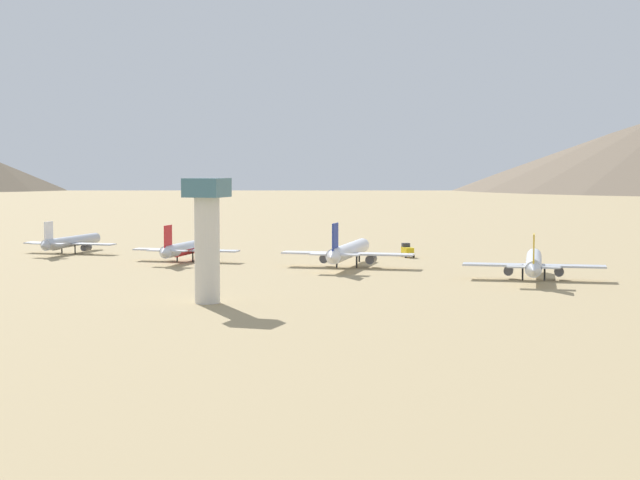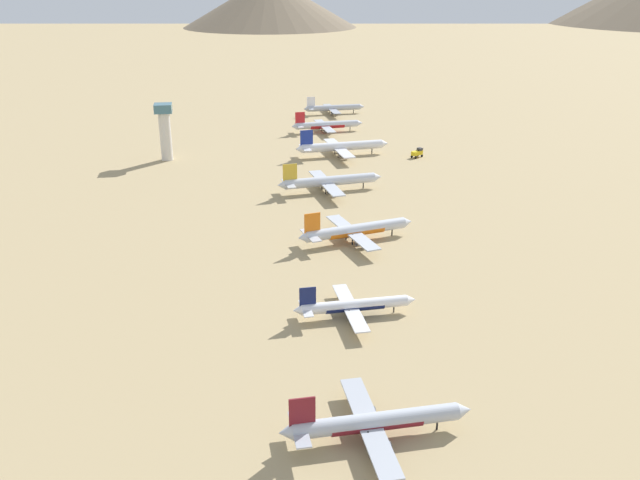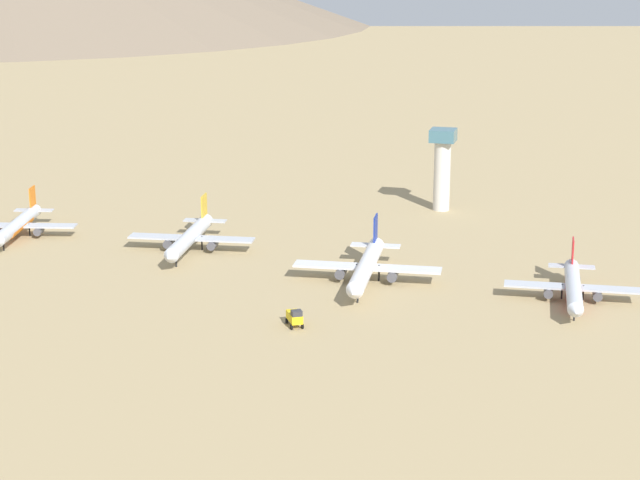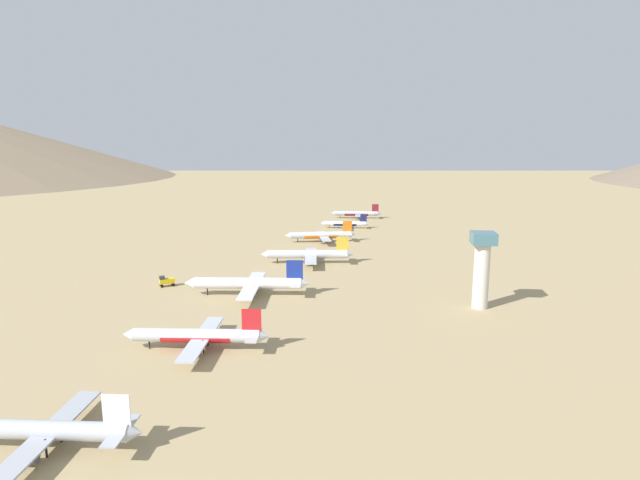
{
  "view_description": "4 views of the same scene",
  "coord_description": "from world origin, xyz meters",
  "px_view_note": "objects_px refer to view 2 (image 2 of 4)",
  "views": [
    {
      "loc": [
        -245.1,
        -30.24,
        26.78
      ],
      "look_at": [
        10.97,
        56.66,
        6.63
      ],
      "focal_mm": 58.51,
      "sensor_mm": 36.0,
      "label": 1
    },
    {
      "loc": [
        -43.78,
        -229.11,
        75.32
      ],
      "look_at": [
        -17.62,
        -63.36,
        6.95
      ],
      "focal_mm": 37.33,
      "sensor_mm": 36.0,
      "label": 2
    },
    {
      "loc": [
        241.51,
        101.17,
        75.87
      ],
      "look_at": [
        -2.15,
        34.19,
        6.2
      ],
      "focal_mm": 61.08,
      "sensor_mm": 36.0,
      "label": 3
    },
    {
      "loc": [
        -32.22,
        208.98,
        49.82
      ],
      "look_at": [
        -7.15,
        -20.48,
        6.42
      ],
      "focal_mm": 28.45,
      "sensor_mm": 36.0,
      "label": 4
    }
  ],
  "objects_px": {
    "parked_jet_3": "(329,181)",
    "parked_jet_2": "(355,230)",
    "service_truck": "(417,153)",
    "control_tower": "(165,128)",
    "parked_jet_5": "(327,125)",
    "parked_jet_0": "(375,422)",
    "parked_jet_4": "(341,147)",
    "parked_jet_6": "(333,108)",
    "parked_jet_1": "(354,306)"
  },
  "relations": [
    {
      "from": "parked_jet_3",
      "to": "parked_jet_2",
      "type": "bearing_deg",
      "value": -90.41
    },
    {
      "from": "parked_jet_2",
      "to": "service_truck",
      "type": "xyz_separation_m",
      "value": [
        46.23,
        90.0,
        -1.5
      ]
    },
    {
      "from": "control_tower",
      "to": "parked_jet_5",
      "type": "bearing_deg",
      "value": 28.49
    },
    {
      "from": "parked_jet_0",
      "to": "control_tower",
      "type": "relative_size",
      "value": 1.44
    },
    {
      "from": "parked_jet_3",
      "to": "parked_jet_5",
      "type": "distance_m",
      "value": 96.19
    },
    {
      "from": "parked_jet_4",
      "to": "parked_jet_6",
      "type": "xyz_separation_m",
      "value": [
        12.42,
        89.62,
        -0.69
      ]
    },
    {
      "from": "parked_jet_0",
      "to": "parked_jet_4",
      "type": "distance_m",
      "value": 188.52
    },
    {
      "from": "parked_jet_3",
      "to": "parked_jet_5",
      "type": "xyz_separation_m",
      "value": [
        15.06,
        95.0,
        -0.34
      ]
    },
    {
      "from": "parked_jet_0",
      "to": "parked_jet_3",
      "type": "distance_m",
      "value": 138.39
    },
    {
      "from": "parked_jet_1",
      "to": "parked_jet_2",
      "type": "bearing_deg",
      "value": 77.78
    },
    {
      "from": "parked_jet_0",
      "to": "parked_jet_2",
      "type": "bearing_deg",
      "value": 80.36
    },
    {
      "from": "parked_jet_0",
      "to": "control_tower",
      "type": "xyz_separation_m",
      "value": [
        -45.31,
        191.38,
        10.23
      ]
    },
    {
      "from": "parked_jet_5",
      "to": "control_tower",
      "type": "distance_m",
      "value": 86.82
    },
    {
      "from": "parked_jet_4",
      "to": "parked_jet_5",
      "type": "relative_size",
      "value": 1.15
    },
    {
      "from": "parked_jet_0",
      "to": "parked_jet_2",
      "type": "distance_m",
      "value": 89.99
    },
    {
      "from": "parked_jet_6",
      "to": "parked_jet_2",
      "type": "bearing_deg",
      "value": -98.05
    },
    {
      "from": "parked_jet_1",
      "to": "parked_jet_6",
      "type": "xyz_separation_m",
      "value": [
        36.32,
        232.57,
        0.57
      ]
    },
    {
      "from": "parked_jet_5",
      "to": "control_tower",
      "type": "height_order",
      "value": "control_tower"
    },
    {
      "from": "parked_jet_0",
      "to": "parked_jet_3",
      "type": "relative_size",
      "value": 0.86
    },
    {
      "from": "parked_jet_1",
      "to": "control_tower",
      "type": "height_order",
      "value": "control_tower"
    },
    {
      "from": "parked_jet_2",
      "to": "parked_jet_3",
      "type": "height_order",
      "value": "parked_jet_3"
    },
    {
      "from": "parked_jet_6",
      "to": "control_tower",
      "type": "height_order",
      "value": "control_tower"
    },
    {
      "from": "parked_jet_5",
      "to": "parked_jet_6",
      "type": "height_order",
      "value": "parked_jet_5"
    },
    {
      "from": "parked_jet_0",
      "to": "service_truck",
      "type": "height_order",
      "value": "parked_jet_0"
    },
    {
      "from": "parked_jet_6",
      "to": "service_truck",
      "type": "bearing_deg",
      "value": -78.51
    },
    {
      "from": "parked_jet_5",
      "to": "service_truck",
      "type": "xyz_separation_m",
      "value": [
        30.81,
        -53.8,
        -1.44
      ]
    },
    {
      "from": "parked_jet_3",
      "to": "parked_jet_1",
      "type": "bearing_deg",
      "value": -96.17
    },
    {
      "from": "parked_jet_3",
      "to": "service_truck",
      "type": "relative_size",
      "value": 6.98
    },
    {
      "from": "parked_jet_4",
      "to": "service_truck",
      "type": "distance_m",
      "value": 33.1
    },
    {
      "from": "parked_jet_1",
      "to": "parked_jet_3",
      "type": "height_order",
      "value": "parked_jet_3"
    },
    {
      "from": "parked_jet_6",
      "to": "parked_jet_4",
      "type": "bearing_deg",
      "value": -97.89
    },
    {
      "from": "parked_jet_2",
      "to": "parked_jet_3",
      "type": "distance_m",
      "value": 48.8
    },
    {
      "from": "parked_jet_2",
      "to": "parked_jet_6",
      "type": "relative_size",
      "value": 1.05
    },
    {
      "from": "parked_jet_1",
      "to": "service_truck",
      "type": "xyz_separation_m",
      "value": [
        56.07,
        135.42,
        -0.76
      ]
    },
    {
      "from": "parked_jet_3",
      "to": "parked_jet_4",
      "type": "xyz_separation_m",
      "value": [
        13.71,
        48.73,
        0.23
      ]
    },
    {
      "from": "parked_jet_1",
      "to": "parked_jet_4",
      "type": "bearing_deg",
      "value": 80.51
    },
    {
      "from": "parked_jet_0",
      "to": "parked_jet_5",
      "type": "relative_size",
      "value": 0.94
    },
    {
      "from": "parked_jet_3",
      "to": "control_tower",
      "type": "height_order",
      "value": "control_tower"
    },
    {
      "from": "parked_jet_1",
      "to": "service_truck",
      "type": "height_order",
      "value": "parked_jet_1"
    },
    {
      "from": "parked_jet_1",
      "to": "parked_jet_4",
      "type": "relative_size",
      "value": 0.7
    },
    {
      "from": "parked_jet_4",
      "to": "parked_jet_1",
      "type": "bearing_deg",
      "value": -99.49
    },
    {
      "from": "parked_jet_5",
      "to": "parked_jet_6",
      "type": "xyz_separation_m",
      "value": [
        11.06,
        43.35,
        -0.11
      ]
    },
    {
      "from": "parked_jet_3",
      "to": "parked_jet_6",
      "type": "xyz_separation_m",
      "value": [
        26.12,
        138.35,
        -0.45
      ]
    },
    {
      "from": "service_truck",
      "to": "parked_jet_5",
      "type": "bearing_deg",
      "value": 119.8
    },
    {
      "from": "parked_jet_6",
      "to": "control_tower",
      "type": "distance_m",
      "value": 121.59
    },
    {
      "from": "parked_jet_3",
      "to": "parked_jet_4",
      "type": "relative_size",
      "value": 0.94
    },
    {
      "from": "parked_jet_0",
      "to": "parked_jet_4",
      "type": "bearing_deg",
      "value": 81.11
    },
    {
      "from": "parked_jet_2",
      "to": "parked_jet_5",
      "type": "distance_m",
      "value": 144.62
    },
    {
      "from": "parked_jet_1",
      "to": "parked_jet_4",
      "type": "xyz_separation_m",
      "value": [
        23.9,
        142.96,
        1.26
      ]
    },
    {
      "from": "parked_jet_0",
      "to": "parked_jet_1",
      "type": "relative_size",
      "value": 1.16
    }
  ]
}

